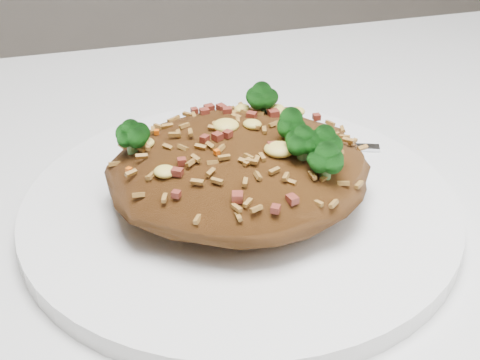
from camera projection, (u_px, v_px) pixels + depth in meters
name	position (u px, v px, depth m)	size (l,w,h in m)	color
plate	(240.00, 207.00, 0.46)	(0.29, 0.29, 0.01)	white
fried_rice	(241.00, 159.00, 0.44)	(0.17, 0.16, 0.07)	brown
fork	(284.00, 145.00, 0.51)	(0.16, 0.07, 0.00)	silver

